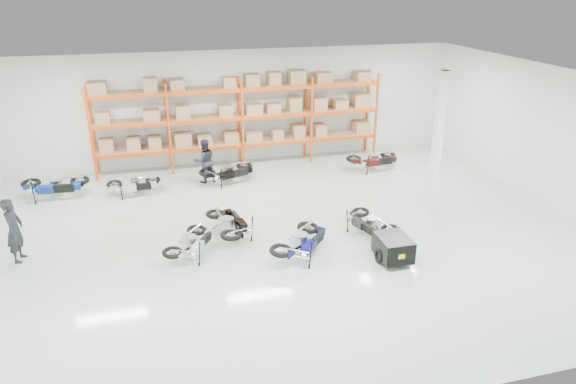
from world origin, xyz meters
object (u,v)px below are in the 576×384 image
object	(u,v)px
moto_black_far_left	(230,220)
person_left	(14,230)
moto_back_c	(228,168)
moto_silver_left	(192,239)
trailer	(393,248)
moto_back_b	(134,182)
moto_back_d	(374,156)
person_back	(205,161)
moto_back_a	(53,182)
moto_blue_centre	(302,237)
moto_touring_right	(369,220)

from	to	relation	value
moto_black_far_left	person_left	distance (m)	5.70
moto_black_far_left	moto_back_c	distance (m)	4.42
moto_silver_left	trailer	distance (m)	5.41
moto_silver_left	moto_back_b	distance (m)	5.12
moto_back_d	person_back	bearing A→B (deg)	82.97
trailer	person_back	xyz separation A→B (m)	(-4.15, 7.16, 0.41)
moto_back_d	moto_black_far_left	bearing A→B (deg)	120.02
trailer	moto_back_a	size ratio (longest dim) A/B	0.89
moto_blue_centre	trailer	size ratio (longest dim) A/B	1.07
moto_black_far_left	moto_back_c	xyz separation A→B (m)	(0.62, 4.38, 0.01)
moto_black_far_left	moto_back_b	size ratio (longest dim) A/B	1.14
moto_silver_left	moto_back_c	bearing A→B (deg)	-76.72
moto_back_a	moto_back_d	world-z (taller)	moto_back_a
moto_back_a	moto_back_c	world-z (taller)	moto_back_a
moto_black_far_left	moto_back_a	xyz separation A→B (m)	(-5.39, 4.48, 0.04)
moto_black_far_left	moto_back_b	xyz separation A→B (m)	(-2.74, 4.07, -0.07)
moto_back_c	person_left	xyz separation A→B (m)	(-6.31, -4.24, 0.34)
moto_blue_centre	person_back	world-z (taller)	person_back
moto_black_far_left	person_back	world-z (taller)	person_back
moto_blue_centre	person_back	size ratio (longest dim) A/B	1.11
moto_blue_centre	moto_touring_right	bearing A→B (deg)	-118.99
moto_black_far_left	moto_back_d	world-z (taller)	moto_back_d
person_back	moto_touring_right	bearing A→B (deg)	115.84
moto_silver_left	person_left	xyz separation A→B (m)	(-4.50, 0.95, 0.39)
moto_silver_left	moto_back_a	xyz separation A→B (m)	(-4.21, 5.29, 0.09)
moto_touring_right	person_left	bearing A→B (deg)	158.62
moto_back_c	moto_back_d	size ratio (longest dim) A/B	1.00
moto_blue_centre	person_left	size ratio (longest dim) A/B	1.03
moto_blue_centre	moto_touring_right	size ratio (longest dim) A/B	1.12
moto_black_far_left	moto_back_b	world-z (taller)	moto_black_far_left
moto_blue_centre	moto_black_far_left	xyz separation A→B (m)	(-1.71, 1.60, -0.02)
moto_blue_centre	moto_touring_right	distance (m)	2.34
trailer	moto_back_b	distance (m)	9.39
trailer	moto_blue_centre	bearing A→B (deg)	158.59
moto_back_a	person_back	distance (m)	5.20
moto_blue_centre	moto_back_b	bearing A→B (deg)	-7.73
moto_back_c	person_back	world-z (taller)	person_back
moto_back_c	moto_back_d	world-z (taller)	moto_back_c
trailer	moto_back_d	bearing A→B (deg)	71.18
moto_blue_centre	moto_back_b	xyz separation A→B (m)	(-4.46, 5.67, -0.08)
trailer	moto_back_c	xyz separation A→B (m)	(-3.33, 6.90, 0.14)
moto_back_b	moto_back_a	bearing A→B (deg)	78.25
moto_back_a	person_left	bearing A→B (deg)	-178.72
moto_back_c	moto_back_d	bearing A→B (deg)	-106.93
trailer	moto_back_c	distance (m)	7.66
moto_back_d	person_left	world-z (taller)	person_left
moto_touring_right	person_back	world-z (taller)	person_back
moto_silver_left	moto_back_a	world-z (taller)	moto_back_a
moto_touring_right	moto_back_c	xyz separation A→B (m)	(-3.33, 5.30, 0.05)
moto_black_far_left	moto_back_b	bearing A→B (deg)	-64.61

